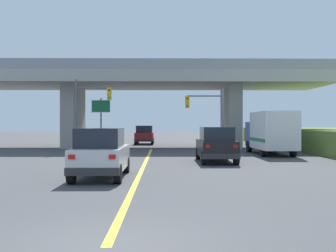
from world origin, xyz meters
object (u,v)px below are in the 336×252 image
object	(u,v)px
suv_lead	(101,153)
highway_sign	(101,111)
box_truck	(271,132)
suv_crossing	(216,145)
traffic_signal_farside	(88,106)
sedan_oncoming	(145,135)
traffic_signal_nearside	(209,111)

from	to	relation	value
suv_lead	highway_sign	xyz separation A→B (m)	(-3.03, 20.21, 2.30)
suv_lead	box_truck	bearing A→B (deg)	51.37
suv_crossing	highway_sign	xyz separation A→B (m)	(-8.57, 13.29, 2.29)
box_truck	traffic_signal_farside	world-z (taller)	traffic_signal_farside
suv_lead	suv_crossing	size ratio (longest dim) A/B	0.98
box_truck	highway_sign	world-z (taller)	highway_sign
sedan_oncoming	suv_crossing	bearing A→B (deg)	-76.84
highway_sign	box_truck	bearing A→B (deg)	-29.30
box_truck	traffic_signal_nearside	distance (m)	5.49
traffic_signal_nearside	suv_lead	bearing A→B (deg)	-110.95
traffic_signal_farside	traffic_signal_nearside	bearing A→B (deg)	3.24
suv_crossing	traffic_signal_farside	size ratio (longest dim) A/B	0.83
suv_lead	highway_sign	distance (m)	20.56
traffic_signal_farside	sedan_oncoming	bearing A→B (deg)	73.47
sedan_oncoming	traffic_signal_farside	xyz separation A→B (m)	(-3.84, -12.94, 2.58)
box_truck	sedan_oncoming	bearing A→B (deg)	121.68
traffic_signal_nearside	traffic_signal_farside	size ratio (longest dim) A/B	0.88
suv_lead	traffic_signal_nearside	bearing A→B (deg)	69.05
suv_crossing	box_truck	xyz separation A→B (m)	(4.67, 5.86, 0.59)
suv_crossing	highway_sign	distance (m)	15.98
suv_lead	box_truck	size ratio (longest dim) A/B	0.67
box_truck	traffic_signal_nearside	world-z (taller)	traffic_signal_nearside
suv_lead	traffic_signal_farside	size ratio (longest dim) A/B	0.81
sedan_oncoming	traffic_signal_farside	world-z (taller)	traffic_signal_farside
suv_lead	traffic_signal_farside	bearing A→B (deg)	102.13
suv_lead	traffic_signal_nearside	distance (m)	17.41
suv_crossing	traffic_signal_nearside	distance (m)	9.49
suv_lead	highway_sign	bearing A→B (deg)	98.52
box_truck	traffic_signal_nearside	bearing A→B (deg)	140.29
sedan_oncoming	highway_sign	world-z (taller)	highway_sign
traffic_signal_nearside	highway_sign	distance (m)	10.07
box_truck	sedan_oncoming	world-z (taller)	box_truck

